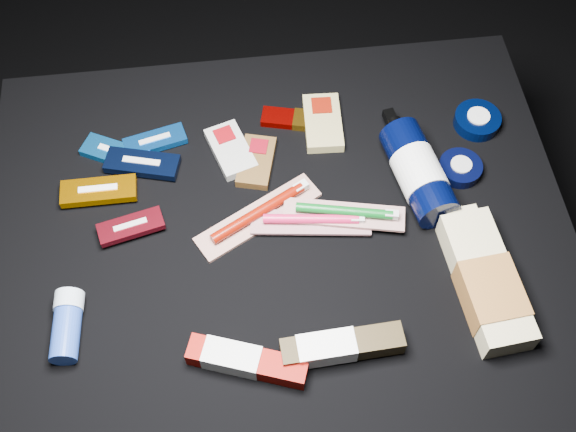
{
  "coord_description": "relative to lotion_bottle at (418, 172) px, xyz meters",
  "views": [
    {
      "loc": [
        -0.06,
        -0.6,
        1.45
      ],
      "look_at": [
        0.01,
        0.01,
        0.42
      ],
      "focal_mm": 45.0,
      "sensor_mm": 36.0,
      "label": 1
    }
  ],
  "objects": [
    {
      "name": "clif_bar_2",
      "position": [
        -0.14,
        0.15,
        -0.03
      ],
      "size": [
        0.07,
        0.13,
        0.02
      ],
      "rotation": [
        0.0,
        0.0,
        -0.05
      ],
      "color": "tan",
      "rests_on": "cloth_table"
    },
    {
      "name": "luna_bar_0",
      "position": [
        -0.52,
        0.12,
        -0.03
      ],
      "size": [
        0.13,
        0.1,
        0.02
      ],
      "rotation": [
        0.0,
        0.0,
        -0.48
      ],
      "color": "#1067BA",
      "rests_on": "cloth_table"
    },
    {
      "name": "toothpaste_carton_green",
      "position": [
        -0.18,
        -0.29,
        -0.01
      ],
      "size": [
        0.19,
        0.05,
        0.04
      ],
      "rotation": [
        0.0,
        0.0,
        0.04
      ],
      "color": "#302510",
      "rests_on": "cloth_table"
    },
    {
      "name": "toothbrush_pack_1",
      "position": [
        -0.19,
        -0.06,
        -0.02
      ],
      "size": [
        0.2,
        0.07,
        0.02
      ],
      "rotation": [
        0.0,
        0.0,
        -0.13
      ],
      "color": "beige",
      "rests_on": "cloth_table"
    },
    {
      "name": "luna_bar_4",
      "position": [
        -0.49,
        -0.04,
        -0.02
      ],
      "size": [
        0.11,
        0.06,
        0.01
      ],
      "rotation": [
        0.0,
        0.0,
        0.23
      ],
      "color": "maroon",
      "rests_on": "cloth_table"
    },
    {
      "name": "toothbrush_pack_2",
      "position": [
        -0.13,
        -0.06,
        -0.01
      ],
      "size": [
        0.21,
        0.09,
        0.02
      ],
      "rotation": [
        0.0,
        0.0,
        -0.22
      ],
      "color": "silver",
      "rests_on": "cloth_table"
    },
    {
      "name": "ground",
      "position": [
        -0.24,
        -0.06,
        -0.44
      ],
      "size": [
        3.0,
        3.0,
        0.0
      ],
      "primitive_type": "plane",
      "color": "black",
      "rests_on": "ground"
    },
    {
      "name": "cloth_table",
      "position": [
        -0.24,
        -0.06,
        -0.24
      ],
      "size": [
        0.98,
        0.78,
        0.4
      ],
      "primitive_type": "cube",
      "color": "black",
      "rests_on": "ground"
    },
    {
      "name": "toothpaste_carton_red",
      "position": [
        -0.33,
        -0.29,
        -0.02
      ],
      "size": [
        0.18,
        0.1,
        0.04
      ],
      "rotation": [
        0.0,
        0.0,
        -0.34
      ],
      "color": "#8F0700",
      "rests_on": "cloth_table"
    },
    {
      "name": "luna_bar_3",
      "position": [
        -0.54,
        0.04,
        -0.02
      ],
      "size": [
        0.13,
        0.05,
        0.02
      ],
      "rotation": [
        0.0,
        0.0,
        0.0
      ],
      "color": "#B86D00",
      "rests_on": "cloth_table"
    },
    {
      "name": "deodorant_stick",
      "position": [
        -0.59,
        -0.2,
        -0.02
      ],
      "size": [
        0.05,
        0.11,
        0.05
      ],
      "rotation": [
        0.0,
        0.0,
        -0.06
      ],
      "color": "#2446A8",
      "rests_on": "cloth_table"
    },
    {
      "name": "luna_bar_2",
      "position": [
        -0.47,
        0.09,
        -0.02
      ],
      "size": [
        0.14,
        0.08,
        0.02
      ],
      "rotation": [
        0.0,
        0.0,
        -0.26
      ],
      "color": "black",
      "rests_on": "cloth_table"
    },
    {
      "name": "bodywash_bottle",
      "position": [
        0.07,
        -0.21,
        -0.01
      ],
      "size": [
        0.1,
        0.25,
        0.05
      ],
      "rotation": [
        0.0,
        0.0,
        0.09
      ],
      "color": "beige",
      "rests_on": "cloth_table"
    },
    {
      "name": "power_bar",
      "position": [
        -0.18,
        0.16,
        -0.03
      ],
      "size": [
        0.13,
        0.07,
        0.02
      ],
      "rotation": [
        0.0,
        0.0,
        -0.25
      ],
      "color": "#840402",
      "rests_on": "cloth_table"
    },
    {
      "name": "toothbrush_pack_0",
      "position": [
        -0.27,
        -0.03,
        -0.03
      ],
      "size": [
        0.23,
        0.16,
        0.03
      ],
      "rotation": [
        0.0,
        0.0,
        0.5
      ],
      "color": "beige",
      "rests_on": "cloth_table"
    },
    {
      "name": "lotion_bottle",
      "position": [
        0.0,
        0.0,
        0.0
      ],
      "size": [
        0.11,
        0.24,
        0.08
      ],
      "rotation": [
        0.0,
        0.0,
        0.18
      ],
      "color": "black",
      "rests_on": "cloth_table"
    },
    {
      "name": "clif_bar_0",
      "position": [
        -0.27,
        0.08,
        -0.03
      ],
      "size": [
        0.08,
        0.12,
        0.02
      ],
      "rotation": [
        0.0,
        0.0,
        -0.26
      ],
      "color": "#553818",
      "rests_on": "cloth_table"
    },
    {
      "name": "cream_tin_upper",
      "position": [
        0.14,
        0.12,
        -0.03
      ],
      "size": [
        0.08,
        0.08,
        0.03
      ],
      "rotation": [
        0.0,
        0.0,
        -0.02
      ],
      "color": "black",
      "rests_on": "cloth_table"
    },
    {
      "name": "cream_tin_lower",
      "position": [
        0.08,
        0.02,
        -0.03
      ],
      "size": [
        0.08,
        0.08,
        0.02
      ],
      "rotation": [
        0.0,
        0.0,
        -0.17
      ],
      "color": "black",
      "rests_on": "cloth_table"
    },
    {
      "name": "luna_bar_1",
      "position": [
        -0.45,
        0.14,
        -0.03
      ],
      "size": [
        0.12,
        0.07,
        0.01
      ],
      "rotation": [
        0.0,
        0.0,
        0.24
      ],
      "color": "#0F53AF",
      "rests_on": "cloth_table"
    },
    {
      "name": "clif_bar_1",
      "position": [
        -0.31,
        0.11,
        -0.03
      ],
      "size": [
        0.09,
        0.12,
        0.02
      ],
      "rotation": [
        0.0,
        0.0,
        0.31
      ],
      "color": "#B3B3AC",
      "rests_on": "cloth_table"
    }
  ]
}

